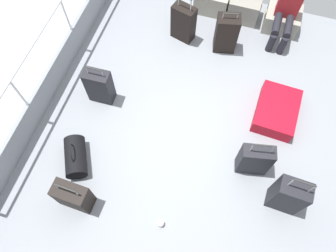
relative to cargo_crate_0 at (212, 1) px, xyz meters
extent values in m
cube|color=gray|center=(0.30, -2.18, -0.22)|extent=(4.40, 5.20, 0.06)
cube|color=gray|center=(-1.87, -2.18, 0.03)|extent=(0.06, 5.20, 0.45)
cylinder|color=silver|center=(-1.87, -2.87, 0.31)|extent=(0.04, 0.04, 1.00)
cylinder|color=silver|center=(-1.87, -1.49, 0.31)|extent=(0.04, 0.04, 1.00)
cylinder|color=silver|center=(-1.87, -2.18, 0.81)|extent=(0.04, 4.16, 0.04)
cube|color=#9E9989|center=(0.00, 0.00, 0.00)|extent=(0.56, 0.38, 0.39)
torus|color=tan|center=(0.29, 0.00, 0.08)|extent=(0.02, 0.12, 0.12)
cube|color=gray|center=(0.56, 0.00, 0.01)|extent=(0.50, 0.41, 0.40)
torus|color=tan|center=(0.30, 0.00, 0.09)|extent=(0.02, 0.12, 0.12)
torus|color=tan|center=(0.82, 0.00, 0.09)|extent=(0.02, 0.12, 0.12)
cube|color=gray|center=(1.21, -0.03, -0.02)|extent=(0.55, 0.49, 0.34)
torus|color=tan|center=(0.92, -0.03, 0.04)|extent=(0.02, 0.12, 0.12)
torus|color=tan|center=(1.50, -0.03, 0.04)|extent=(0.02, 0.12, 0.12)
cube|color=maroon|center=(1.21, -0.08, 0.39)|extent=(0.34, 0.20, 0.48)
cylinder|color=black|center=(1.30, -0.38, 0.19)|extent=(0.12, 0.40, 0.12)
cylinder|color=black|center=(1.30, -0.58, -0.02)|extent=(0.11, 0.11, 0.34)
cylinder|color=black|center=(1.12, -0.38, 0.19)|extent=(0.12, 0.40, 0.12)
cylinder|color=black|center=(1.12, -0.58, -0.02)|extent=(0.11, 0.11, 0.34)
cube|color=black|center=(1.22, -2.68, 0.10)|extent=(0.43, 0.26, 0.60)
cylinder|color=#A5A8AD|center=(1.10, -2.70, 0.49)|extent=(0.02, 0.02, 0.18)
cylinder|color=#A5A8AD|center=(1.34, -2.65, 0.49)|extent=(0.02, 0.02, 0.18)
cylinder|color=#2D2D2D|center=(1.22, -2.68, 0.58)|extent=(0.26, 0.07, 0.02)
cube|color=silver|center=(1.20, -2.58, 0.19)|extent=(0.05, 0.02, 0.08)
cube|color=#B70C1E|center=(1.41, -1.76, -0.07)|extent=(0.60, 0.80, 0.24)
cube|color=green|center=(1.43, -1.37, -0.02)|extent=(0.05, 0.01, 0.08)
cube|color=black|center=(-1.12, -2.24, 0.11)|extent=(0.37, 0.22, 0.60)
cylinder|color=#A5A8AD|center=(-1.23, -2.24, 0.47)|extent=(0.02, 0.02, 0.12)
cylinder|color=#A5A8AD|center=(-1.01, -2.23, 0.47)|extent=(0.02, 0.02, 0.12)
cylinder|color=#2D2D2D|center=(-1.12, -2.24, 0.53)|extent=(0.24, 0.03, 0.02)
cube|color=silver|center=(-1.12, -2.13, 0.26)|extent=(0.05, 0.01, 0.08)
cube|color=black|center=(1.69, -3.03, 0.15)|extent=(0.38, 0.25, 0.68)
cylinder|color=#A5A8AD|center=(1.57, -3.02, 0.59)|extent=(0.02, 0.02, 0.21)
cylinder|color=#A5A8AD|center=(1.80, -3.03, 0.59)|extent=(0.02, 0.02, 0.21)
cylinder|color=#2D2D2D|center=(1.69, -3.03, 0.70)|extent=(0.24, 0.03, 0.02)
cube|color=silver|center=(1.69, -2.91, 0.29)|extent=(0.05, 0.01, 0.08)
cube|color=black|center=(-0.30, -0.74, 0.12)|extent=(0.40, 0.30, 0.64)
cylinder|color=#A5A8AD|center=(-0.20, -0.77, 0.54)|extent=(0.02, 0.02, 0.20)
cube|color=white|center=(-0.27, -0.63, 0.16)|extent=(0.05, 0.02, 0.08)
cube|color=black|center=(0.40, -0.76, 0.14)|extent=(0.39, 0.32, 0.66)
cylinder|color=#A5A8AD|center=(0.30, -0.78, 0.51)|extent=(0.02, 0.02, 0.09)
cylinder|color=#A5A8AD|center=(0.50, -0.74, 0.51)|extent=(0.02, 0.02, 0.09)
cylinder|color=#2D2D2D|center=(0.40, -0.76, 0.55)|extent=(0.22, 0.07, 0.02)
cube|color=white|center=(0.37, -0.64, 0.22)|extent=(0.05, 0.02, 0.08)
cube|color=black|center=(-0.82, -3.80, 0.06)|extent=(0.44, 0.24, 0.50)
cylinder|color=#A5A8AD|center=(-0.95, -3.80, 0.37)|extent=(0.02, 0.02, 0.12)
cylinder|color=#A5A8AD|center=(-0.69, -3.81, 0.37)|extent=(0.02, 0.02, 0.12)
cylinder|color=#2D2D2D|center=(-0.82, -3.80, 0.43)|extent=(0.28, 0.03, 0.02)
cube|color=silver|center=(-0.82, -3.68, 0.13)|extent=(0.05, 0.01, 0.08)
cylinder|color=black|center=(-1.06, -3.29, -0.05)|extent=(0.51, 0.61, 0.29)
torus|color=black|center=(-1.06, -3.29, 0.10)|extent=(0.13, 0.22, 0.24)
cylinder|color=white|center=(0.29, -3.76, -0.14)|extent=(0.08, 0.08, 0.10)
camera|label=1|loc=(0.59, -4.39, 4.06)|focal=34.85mm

